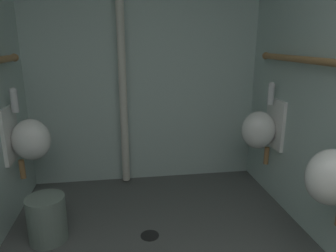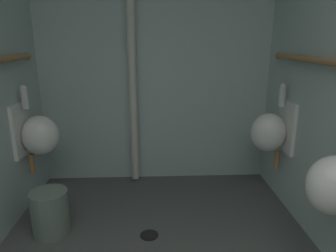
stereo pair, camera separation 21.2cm
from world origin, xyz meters
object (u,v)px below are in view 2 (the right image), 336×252
Objects in this scene: urinal_right_far at (271,131)px; floor_drain at (149,235)px; urinal_left_mid at (38,134)px; standpipe_back_wall at (131,46)px; waste_bin at (50,213)px.

floor_drain is at bearing -155.68° from urinal_right_far.
urinal_left_mid and urinal_right_far have the same top height.
waste_bin is (-0.58, -0.88, -1.19)m from standpipe_back_wall.
floor_drain is 0.41× the size of waste_bin.
standpipe_back_wall is 7.84× the size of waste_bin.
urinal_right_far is at bearing 12.69° from waste_bin.
urinal_left_mid is at bearing 152.56° from floor_drain.
waste_bin is at bearing 174.56° from floor_drain.
urinal_right_far is at bearing -21.81° from standpipe_back_wall.
urinal_left_mid is 1.97m from urinal_right_far.
floor_drain is (-1.05, -0.47, -0.66)m from urinal_right_far.
urinal_left_mid reaches higher than floor_drain.
urinal_right_far reaches higher than waste_bin.
standpipe_back_wall is at bearing 31.74° from urinal_left_mid.
standpipe_back_wall is 1.60m from waste_bin.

